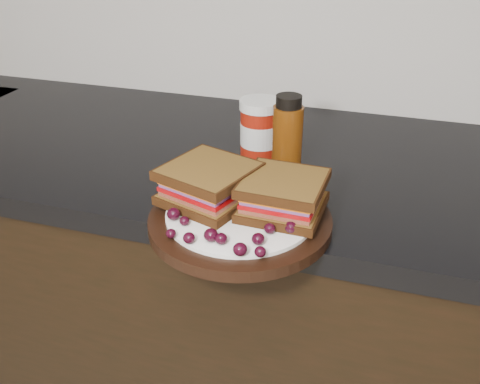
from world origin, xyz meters
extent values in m
cube|color=black|center=(0.00, 1.70, 0.43)|extent=(3.96, 0.58, 0.86)
cube|color=black|center=(0.00, 1.70, 0.88)|extent=(3.98, 0.60, 0.04)
cylinder|color=black|center=(-0.03, 1.43, 0.91)|extent=(0.28, 0.28, 0.02)
ellipsoid|color=black|center=(-0.12, 1.39, 0.93)|extent=(0.02, 0.02, 0.02)
ellipsoid|color=black|center=(-0.10, 1.38, 0.93)|extent=(0.02, 0.02, 0.01)
ellipsoid|color=black|center=(-0.10, 1.34, 0.93)|extent=(0.01, 0.01, 0.01)
ellipsoid|color=black|center=(-0.08, 1.34, 0.93)|extent=(0.02, 0.02, 0.02)
ellipsoid|color=black|center=(-0.05, 1.35, 0.93)|extent=(0.02, 0.02, 0.02)
ellipsoid|color=black|center=(-0.03, 1.35, 0.93)|extent=(0.02, 0.02, 0.02)
ellipsoid|color=black|center=(0.00, 1.33, 0.93)|extent=(0.02, 0.02, 0.02)
ellipsoid|color=black|center=(0.03, 1.33, 0.93)|extent=(0.02, 0.02, 0.02)
ellipsoid|color=black|center=(0.02, 1.36, 0.93)|extent=(0.02, 0.02, 0.02)
ellipsoid|color=black|center=(0.02, 1.39, 0.93)|extent=(0.02, 0.02, 0.02)
ellipsoid|color=black|center=(0.05, 1.40, 0.93)|extent=(0.02, 0.02, 0.02)
ellipsoid|color=black|center=(0.05, 1.43, 0.93)|extent=(0.02, 0.02, 0.02)
ellipsoid|color=black|center=(0.04, 1.45, 0.93)|extent=(0.02, 0.02, 0.02)
ellipsoid|color=black|center=(0.05, 1.49, 0.93)|extent=(0.02, 0.02, 0.02)
ellipsoid|color=black|center=(-0.07, 1.50, 0.93)|extent=(0.02, 0.02, 0.02)
ellipsoid|color=black|center=(-0.08, 1.46, 0.93)|extent=(0.02, 0.02, 0.02)
ellipsoid|color=black|center=(-0.12, 1.45, 0.93)|extent=(0.02, 0.02, 0.02)
ellipsoid|color=black|center=(-0.10, 1.43, 0.93)|extent=(0.02, 0.02, 0.02)
ellipsoid|color=black|center=(-0.12, 1.42, 0.93)|extent=(0.02, 0.02, 0.02)
ellipsoid|color=black|center=(-0.09, 1.49, 0.93)|extent=(0.02, 0.02, 0.02)
ellipsoid|color=black|center=(-0.09, 1.44, 0.93)|extent=(0.02, 0.02, 0.01)
ellipsoid|color=black|center=(-0.10, 1.43, 0.93)|extent=(0.02, 0.02, 0.02)
cylinder|color=maroon|center=(-0.07, 1.69, 0.96)|extent=(0.08, 0.08, 0.12)
cylinder|color=#542808|center=(-0.01, 1.63, 0.97)|extent=(0.06, 0.06, 0.15)
camera|label=1|loc=(0.18, 0.77, 1.34)|focal=40.00mm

